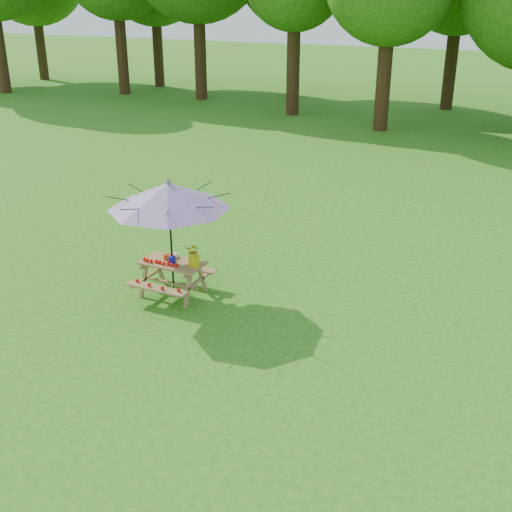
% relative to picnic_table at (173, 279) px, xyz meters
% --- Properties ---
extents(picnic_table, '(1.20, 1.32, 0.67)m').
position_rel_picnic_table_xyz_m(picnic_table, '(0.00, 0.00, 0.00)').
color(picnic_table, '#966043').
rests_on(picnic_table, ground).
extents(patio_umbrella, '(2.69, 2.69, 2.25)m').
position_rel_picnic_table_xyz_m(patio_umbrella, '(0.00, 0.00, 1.62)').
color(patio_umbrella, black).
rests_on(patio_umbrella, ground).
extents(produce_bins, '(0.29, 0.39, 0.13)m').
position_rel_picnic_table_xyz_m(produce_bins, '(-0.05, 0.05, 0.40)').
color(produce_bins, red).
rests_on(produce_bins, picnic_table).
extents(tomatoes_row, '(0.77, 0.13, 0.07)m').
position_rel_picnic_table_xyz_m(tomatoes_row, '(-0.15, -0.18, 0.38)').
color(tomatoes_row, red).
rests_on(tomatoes_row, picnic_table).
extents(flower_bucket, '(0.31, 0.29, 0.44)m').
position_rel_picnic_table_xyz_m(flower_bucket, '(0.46, 0.02, 0.58)').
color(flower_bucket, '#D5B90B').
rests_on(flower_bucket, picnic_table).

